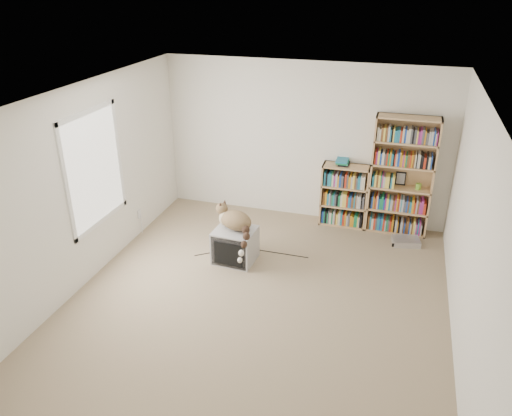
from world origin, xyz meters
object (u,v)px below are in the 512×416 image
(bookcase_short, at_px, (344,197))
(dvd_player, at_px, (406,241))
(cat, at_px, (236,225))
(bookcase_tall, at_px, (401,179))
(crt_tv, at_px, (235,245))

(bookcase_short, xyz_separation_m, dvd_player, (1.00, -0.41, -0.42))
(cat, bearing_deg, bookcase_tall, 56.87)
(cat, height_order, dvd_player, cat)
(bookcase_tall, height_order, bookcase_short, bookcase_tall)
(crt_tv, distance_m, bookcase_tall, 2.69)
(bookcase_tall, bearing_deg, cat, -142.49)
(crt_tv, relative_size, bookcase_short, 0.58)
(dvd_player, bearing_deg, cat, -164.99)
(dvd_player, bearing_deg, crt_tv, -165.80)
(crt_tv, bearing_deg, dvd_player, 30.09)
(crt_tv, xyz_separation_m, bookcase_tall, (2.10, 1.56, 0.63))
(dvd_player, bearing_deg, bookcase_tall, 101.01)
(bookcase_tall, height_order, dvd_player, bookcase_tall)
(dvd_player, bearing_deg, bookcase_short, 145.09)
(crt_tv, relative_size, cat, 0.83)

